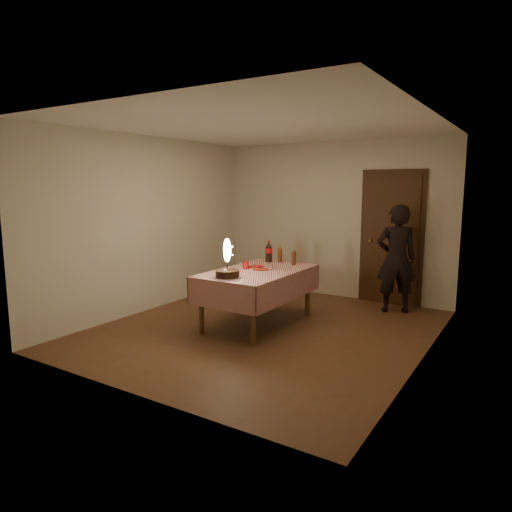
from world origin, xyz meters
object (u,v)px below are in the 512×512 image
Objects in this scene: amber_bottle_left at (280,254)px; photographer at (396,259)px; amber_bottle_right at (294,257)px; dining_table at (258,277)px; red_cup at (246,265)px; clear_cup at (271,266)px; cola_bottle at (269,252)px; birthday_cake at (227,269)px; red_plate at (261,269)px.

photographer reaches higher than amber_bottle_left.
photographer is at bearing 31.04° from amber_bottle_left.
amber_bottle_right is 1.55m from photographer.
dining_table is 0.25m from red_cup.
amber_bottle_right is (0.09, 0.50, 0.07)m from clear_cup.
photographer reaches higher than clear_cup.
amber_bottle_left is (0.16, 0.06, -0.03)m from cola_bottle.
amber_bottle_left reaches higher than clear_cup.
photographer reaches higher than red_cup.
birthday_cake is at bearing -123.03° from photographer.
red_plate is 0.22m from red_cup.
photographer reaches higher than birthday_cake.
dining_table is 0.67m from birthday_cake.
clear_cup is 0.63m from amber_bottle_left.
red_plate is 2.09m from photographer.
photographer is (1.46, 2.25, -0.06)m from birthday_cake.
amber_bottle_right is at bearing -140.49° from photographer.
amber_bottle_left reaches higher than dining_table.
clear_cup is at bearing 21.44° from red_cup.
birthday_cake reaches higher than red_cup.
clear_cup is at bearing -100.24° from amber_bottle_right.
clear_cup reaches higher than dining_table.
amber_bottle_right is (0.28, -0.10, 0.00)m from amber_bottle_left.
amber_bottle_left is at bearing 107.36° from clear_cup.
photographer is (1.41, 1.62, 0.16)m from dining_table.
photographer is (1.61, 1.61, 0.01)m from red_cup.
photographer is (1.20, 0.99, -0.06)m from amber_bottle_right.
red_cup is 0.31× the size of cola_bottle.
amber_bottle_right is at bearing 71.31° from dining_table.
amber_bottle_left is 1.72m from photographer.
red_cup is 0.06× the size of photographer.
photographer is (1.29, 1.49, 0.01)m from clear_cup.
clear_cup is at bearing 77.01° from birthday_cake.
amber_bottle_right is (0.41, 0.63, 0.07)m from red_cup.
amber_bottle_left is (0.13, 0.73, 0.07)m from red_cup.
cola_bottle is 1.25× the size of amber_bottle_left.
red_cup is at bearing -123.11° from amber_bottle_right.
dining_table is at bearing 85.21° from birthday_cake.
birthday_cake is 4.89× the size of red_cup.
cola_bottle is at bearing 111.26° from red_plate.
red_plate is 2.20× the size of red_cup.
cola_bottle is at bearing -149.78° from photographer.
clear_cup is 0.06× the size of photographer.
cola_bottle is at bearing 92.25° from red_cup.
cola_bottle is 0.17m from amber_bottle_left.
birthday_cake is at bearing -82.53° from cola_bottle.
amber_bottle_left is (-0.01, 1.36, 0.01)m from birthday_cake.
amber_bottle_left is at bearing -148.96° from photographer.
amber_bottle_right is (0.20, 0.57, 0.11)m from red_plate.
clear_cup is at bearing -72.64° from amber_bottle_left.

